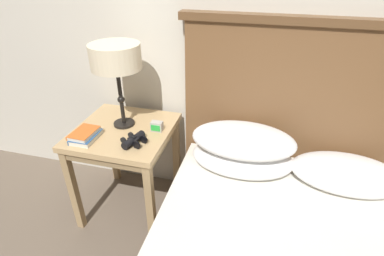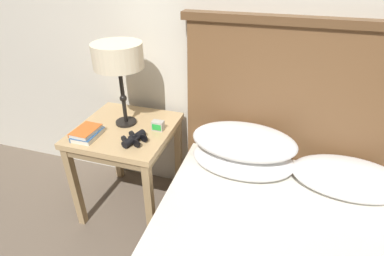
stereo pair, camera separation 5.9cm
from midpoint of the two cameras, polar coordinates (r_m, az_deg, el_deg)
name	(u,v)px [view 1 (the left image)]	position (r m, az deg, el deg)	size (l,w,h in m)	color
wall_back	(240,10)	(1.82, 8.21, 21.36)	(8.00, 0.06, 2.60)	beige
nightstand	(125,140)	(1.94, -13.54, -2.32)	(0.58, 0.58, 0.64)	tan
table_lamp	(116,59)	(1.77, -15.27, 12.57)	(0.29, 0.29, 0.51)	black
book_on_nightstand	(86,137)	(1.84, -20.44, -1.60)	(0.13, 0.18, 0.03)	silver
book_stacked_on_top	(84,133)	(1.83, -20.80, -0.89)	(0.13, 0.17, 0.02)	silver
binoculars_pair	(134,140)	(1.72, -12.00, -2.25)	(0.15, 0.16, 0.05)	black
alarm_clock	(157,126)	(1.82, -7.64, 0.30)	(0.07, 0.05, 0.06)	#B7B2A8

